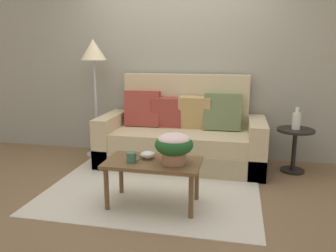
% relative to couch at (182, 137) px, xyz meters
% --- Properties ---
extents(ground_plane, '(14.00, 14.00, 0.00)m').
position_rel_couch_xyz_m(ground_plane, '(-0.15, -0.72, -0.36)').
color(ground_plane, brown).
extents(wall_back, '(6.40, 0.12, 2.99)m').
position_rel_couch_xyz_m(wall_back, '(-0.15, 0.45, 1.13)').
color(wall_back, gray).
rests_on(wall_back, ground).
extents(area_rug, '(2.20, 1.93, 0.01)m').
position_rel_couch_xyz_m(area_rug, '(-0.15, -0.80, -0.35)').
color(area_rug, beige).
rests_on(area_rug, ground).
extents(couch, '(2.07, 0.86, 1.14)m').
position_rel_couch_xyz_m(couch, '(0.00, 0.00, 0.00)').
color(couch, tan).
rests_on(couch, ground).
extents(coffee_table, '(0.88, 0.49, 0.44)m').
position_rel_couch_xyz_m(coffee_table, '(-0.06, -1.26, 0.02)').
color(coffee_table, brown).
rests_on(coffee_table, ground).
extents(side_table, '(0.43, 0.43, 0.53)m').
position_rel_couch_xyz_m(side_table, '(1.38, -0.02, 0.01)').
color(side_table, black).
rests_on(side_table, ground).
extents(floor_lamp, '(0.34, 0.34, 1.60)m').
position_rel_couch_xyz_m(floor_lamp, '(-1.22, 0.10, 0.96)').
color(floor_lamp, '#B2B2B7').
rests_on(floor_lamp, ground).
extents(potted_plant, '(0.35, 0.35, 0.28)m').
position_rel_couch_xyz_m(potted_plant, '(0.15, -1.29, 0.25)').
color(potted_plant, '#A36B4C').
rests_on(potted_plant, coffee_table).
extents(coffee_mug, '(0.14, 0.09, 0.09)m').
position_rel_couch_xyz_m(coffee_mug, '(-0.24, -1.34, 0.13)').
color(coffee_mug, '#3D664C').
rests_on(coffee_mug, coffee_table).
extents(snack_bowl, '(0.14, 0.14, 0.07)m').
position_rel_couch_xyz_m(snack_bowl, '(-0.12, -1.20, 0.12)').
color(snack_bowl, silver).
rests_on(snack_bowl, coffee_table).
extents(table_vase, '(0.10, 0.10, 0.26)m').
position_rel_couch_xyz_m(table_vase, '(1.38, -0.03, 0.28)').
color(table_vase, silver).
rests_on(table_vase, side_table).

